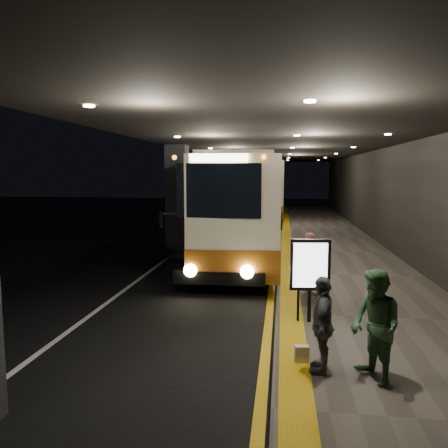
# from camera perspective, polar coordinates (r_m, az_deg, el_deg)

# --- Properties ---
(ground) EXTENTS (90.00, 90.00, 0.00)m
(ground) POSITION_cam_1_polar(r_m,az_deg,el_deg) (13.51, -3.79, -7.52)
(ground) COLOR black
(lane_line_white) EXTENTS (0.12, 50.00, 0.01)m
(lane_line_white) POSITION_cam_1_polar(r_m,az_deg,el_deg) (18.67, -6.18, -3.58)
(lane_line_white) COLOR silver
(lane_line_white) RESTS_ON ground
(kerb_stripe_yellow) EXTENTS (0.18, 50.00, 0.01)m
(kerb_stripe_yellow) POSITION_cam_1_polar(r_m,az_deg,el_deg) (18.15, 6.69, -3.89)
(kerb_stripe_yellow) COLOR gold
(kerb_stripe_yellow) RESTS_ON ground
(sidewalk) EXTENTS (4.50, 50.00, 0.15)m
(sidewalk) POSITION_cam_1_polar(r_m,az_deg,el_deg) (18.26, 14.26, -3.76)
(sidewalk) COLOR #514C44
(sidewalk) RESTS_ON ground
(tactile_strip) EXTENTS (0.50, 50.00, 0.01)m
(tactile_strip) POSITION_cam_1_polar(r_m,az_deg,el_deg) (18.12, 8.28, -3.44)
(tactile_strip) COLOR gold
(tactile_strip) RESTS_ON sidewalk
(terminal_wall) EXTENTS (0.10, 50.00, 6.00)m
(terminal_wall) POSITION_cam_1_polar(r_m,az_deg,el_deg) (18.38, 21.53, 5.23)
(terminal_wall) COLOR black
(terminal_wall) RESTS_ON ground
(support_columns) EXTENTS (0.80, 24.80, 4.40)m
(support_columns) POSITION_cam_1_polar(r_m,az_deg,el_deg) (17.37, -6.09, 2.96)
(support_columns) COLOR black
(support_columns) RESTS_ON ground
(canopy) EXTENTS (9.00, 50.00, 0.40)m
(canopy) POSITION_cam_1_polar(r_m,az_deg,el_deg) (17.89, 7.38, 10.74)
(canopy) COLOR black
(canopy) RESTS_ON support_columns
(coach_main) EXTENTS (3.23, 12.33, 3.81)m
(coach_main) POSITION_cam_1_polar(r_m,az_deg,el_deg) (17.28, 2.18, 1.74)
(coach_main) COLOR beige
(coach_main) RESTS_ON ground
(coach_second) EXTENTS (3.31, 13.05, 4.07)m
(coach_second) POSITION_cam_1_polar(r_m,az_deg,el_deg) (32.11, 4.83, 4.19)
(coach_second) COLOR beige
(coach_second) RESTS_ON ground
(coach_third) EXTENTS (2.70, 12.80, 4.02)m
(coach_third) POSITION_cam_1_polar(r_m,az_deg,el_deg) (44.58, 5.54, 4.83)
(coach_third) COLOR beige
(coach_third) RESTS_ON ground
(passenger_boarding) EXTENTS (0.60, 0.70, 1.63)m
(passenger_boarding) POSITION_cam_1_polar(r_m,az_deg,el_deg) (11.68, 11.21, -5.04)
(passenger_boarding) COLOR #A34C64
(passenger_boarding) RESTS_ON sidewalk
(passenger_waiting_green) EXTENTS (0.82, 0.98, 1.73)m
(passenger_waiting_green) POSITION_cam_1_polar(r_m,az_deg,el_deg) (7.12, 19.20, -12.46)
(passenger_waiting_green) COLOR #3A6941
(passenger_waiting_green) RESTS_ON sidewalk
(passenger_waiting_grey) EXTENTS (0.60, 0.97, 1.56)m
(passenger_waiting_grey) POSITION_cam_1_polar(r_m,az_deg,el_deg) (7.23, 12.72, -12.67)
(passenger_waiting_grey) COLOR #4D4E52
(passenger_waiting_grey) RESTS_ON sidewalk
(bag_polka) EXTENTS (0.27, 0.12, 0.32)m
(bag_polka) POSITION_cam_1_polar(r_m,az_deg,el_deg) (8.91, 19.01, -13.34)
(bag_polka) COLOR black
(bag_polka) RESTS_ON sidewalk
(bag_plain) EXTENTS (0.25, 0.17, 0.29)m
(bag_plain) POSITION_cam_1_polar(r_m,az_deg,el_deg) (7.72, 10.10, -16.39)
(bag_plain) COLOR silver
(bag_plain) RESTS_ON sidewalk
(info_sign) EXTENTS (0.85, 0.20, 1.78)m
(info_sign) POSITION_cam_1_polar(r_m,az_deg,el_deg) (9.40, 11.18, -5.46)
(info_sign) COLOR black
(info_sign) RESTS_ON sidewalk
(stanchion_post) EXTENTS (0.05, 0.05, 1.18)m
(stanchion_post) POSITION_cam_1_polar(r_m,az_deg,el_deg) (9.54, 9.68, -9.03)
(stanchion_post) COLOR black
(stanchion_post) RESTS_ON sidewalk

